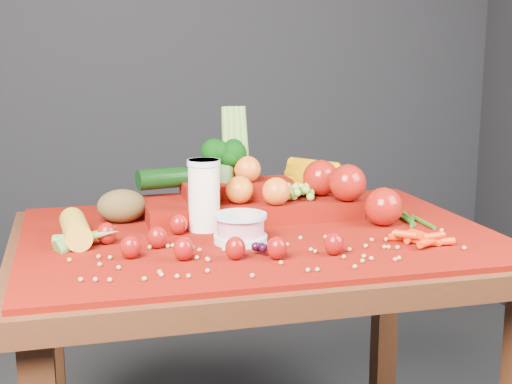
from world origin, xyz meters
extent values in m
cube|color=black|center=(0.00, 1.50, 1.25)|extent=(3.00, 0.02, 2.50)
cube|color=#371B0C|center=(0.00, 0.00, 0.72)|extent=(1.10, 0.80, 0.05)
cube|color=#371B0C|center=(-0.48, 0.33, 0.35)|extent=(0.06, 0.06, 0.70)
cube|color=#371B0C|center=(0.48, 0.33, 0.35)|extent=(0.06, 0.06, 0.70)
cube|color=#6D0C03|center=(0.00, 0.00, 0.76)|extent=(1.05, 0.75, 0.01)
cylinder|color=white|center=(-0.12, 0.04, 0.84)|extent=(0.07, 0.07, 0.16)
cylinder|color=silver|center=(-0.12, 0.04, 0.92)|extent=(0.08, 0.08, 0.01)
cylinder|color=silver|center=(-0.06, -0.08, 0.77)|extent=(0.12, 0.12, 0.02)
cylinder|color=pink|center=(-0.06, -0.08, 0.80)|extent=(0.10, 0.10, 0.05)
cylinder|color=silver|center=(-0.06, -0.08, 0.82)|extent=(0.11, 0.11, 0.01)
ellipsoid|color=maroon|center=(-0.24, -0.08, 0.79)|extent=(0.04, 0.04, 0.05)
cone|color=#13410B|center=(-0.24, -0.08, 0.81)|extent=(0.03, 0.03, 0.01)
ellipsoid|color=maroon|center=(-0.30, -0.14, 0.79)|extent=(0.04, 0.04, 0.05)
cone|color=#13410B|center=(-0.30, -0.14, 0.81)|extent=(0.03, 0.03, 0.01)
ellipsoid|color=maroon|center=(-0.20, -0.18, 0.79)|extent=(0.04, 0.04, 0.05)
cone|color=#13410B|center=(-0.20, -0.18, 0.81)|extent=(0.03, 0.03, 0.01)
ellipsoid|color=maroon|center=(-0.10, -0.20, 0.79)|extent=(0.04, 0.04, 0.05)
cone|color=#13410B|center=(-0.10, -0.20, 0.81)|extent=(0.03, 0.03, 0.01)
ellipsoid|color=maroon|center=(-0.02, -0.22, 0.79)|extent=(0.04, 0.04, 0.05)
cone|color=#13410B|center=(-0.02, -0.22, 0.81)|extent=(0.03, 0.03, 0.01)
ellipsoid|color=maroon|center=(0.10, -0.22, 0.79)|extent=(0.04, 0.04, 0.05)
cone|color=#13410B|center=(0.10, -0.22, 0.81)|extent=(0.03, 0.03, 0.01)
ellipsoid|color=maroon|center=(-0.18, 0.02, 0.79)|extent=(0.04, 0.04, 0.05)
cone|color=#13410B|center=(-0.18, 0.02, 0.81)|extent=(0.03, 0.03, 0.01)
ellipsoid|color=maroon|center=(-0.34, -0.02, 0.79)|extent=(0.04, 0.04, 0.05)
cone|color=#13410B|center=(-0.34, -0.02, 0.81)|extent=(0.03, 0.03, 0.01)
cylinder|color=gold|center=(-0.40, 0.02, 0.79)|extent=(0.07, 0.18, 0.06)
ellipsoid|color=#4F3C19|center=(-0.29, 0.17, 0.80)|extent=(0.12, 0.09, 0.08)
cube|color=#6D0C03|center=(0.02, 0.15, 0.78)|extent=(0.52, 0.22, 0.04)
cube|color=#6D0C03|center=(0.00, 0.20, 0.82)|extent=(0.28, 0.12, 0.03)
sphere|color=maroon|center=(0.24, 0.06, 0.85)|extent=(0.09, 0.09, 0.09)
sphere|color=maroon|center=(0.30, -0.02, 0.81)|extent=(0.09, 0.09, 0.09)
sphere|color=maroon|center=(0.20, 0.14, 0.85)|extent=(0.09, 0.09, 0.09)
sphere|color=red|center=(-0.02, 0.10, 0.84)|extent=(0.07, 0.07, 0.07)
sphere|color=red|center=(0.06, 0.06, 0.84)|extent=(0.07, 0.07, 0.07)
sphere|color=red|center=(0.02, 0.18, 0.88)|extent=(0.07, 0.07, 0.07)
cylinder|color=#E3A301|center=(0.15, 0.22, 0.82)|extent=(0.06, 0.17, 0.04)
cylinder|color=#E3A301|center=(0.17, 0.22, 0.84)|extent=(0.04, 0.17, 0.04)
cylinder|color=#E3A301|center=(0.19, 0.22, 0.85)|extent=(0.07, 0.17, 0.04)
cylinder|color=#E3A301|center=(0.21, 0.22, 0.87)|extent=(0.10, 0.16, 0.04)
cylinder|color=#3F662D|center=(-0.03, 0.20, 0.86)|extent=(0.04, 0.04, 0.04)
cylinder|color=olive|center=(-0.02, 0.24, 0.92)|extent=(0.03, 0.06, 0.22)
cylinder|color=olive|center=(0.00, 0.24, 0.92)|extent=(0.02, 0.06, 0.22)
cylinder|color=olive|center=(0.01, 0.24, 0.92)|extent=(0.02, 0.06, 0.22)
cylinder|color=olive|center=(0.03, 0.24, 0.92)|extent=(0.03, 0.06, 0.22)
cylinder|color=black|center=(-0.14, 0.24, 0.85)|extent=(0.23, 0.10, 0.05)
camera|label=1|loc=(-0.41, -1.52, 1.18)|focal=50.00mm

